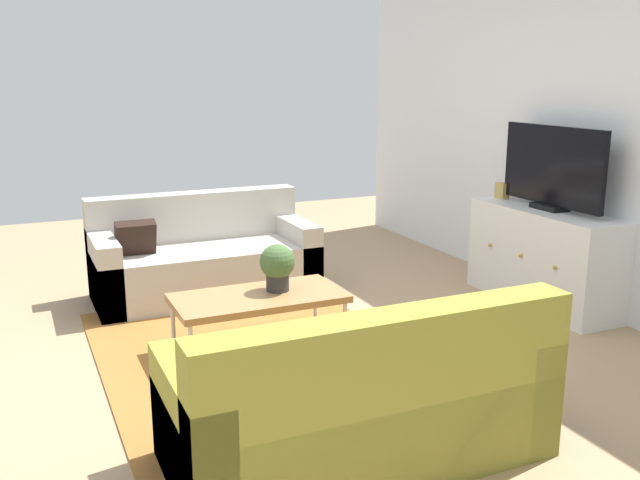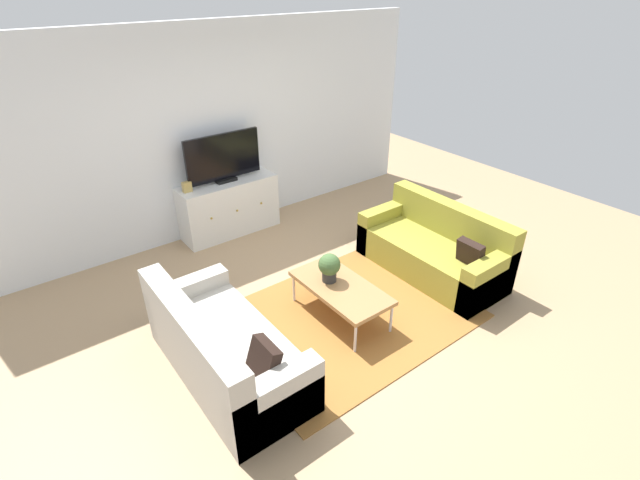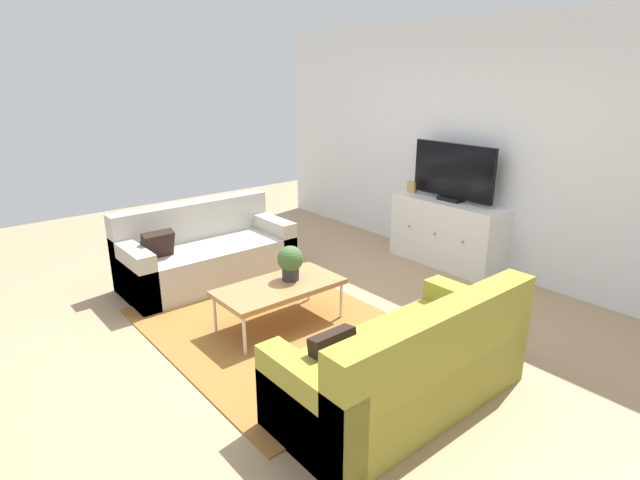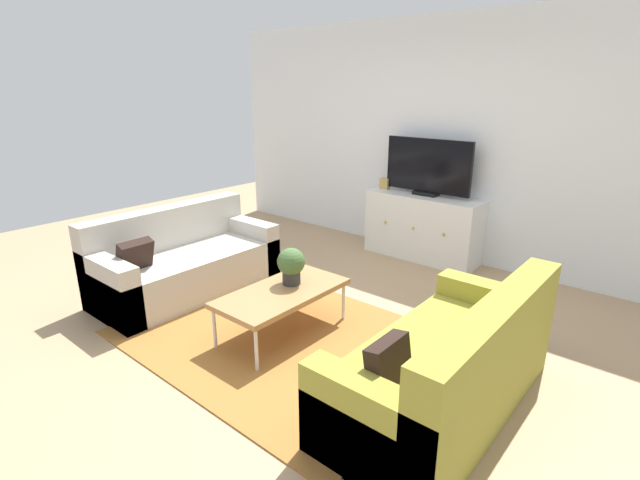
{
  "view_description": "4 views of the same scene",
  "coord_description": "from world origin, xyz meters",
  "views": [
    {
      "loc": [
        4.01,
        -1.49,
        1.78
      ],
      "look_at": [
        0.0,
        0.32,
        0.72
      ],
      "focal_mm": 39.1,
      "sensor_mm": 36.0,
      "label": 1
    },
    {
      "loc": [
        -2.6,
        -3.07,
        3.18
      ],
      "look_at": [
        0.0,
        0.32,
        0.72
      ],
      "focal_mm": 26.26,
      "sensor_mm": 36.0,
      "label": 2
    },
    {
      "loc": [
        3.27,
        -2.39,
        2.14
      ],
      "look_at": [
        0.0,
        0.32,
        0.72
      ],
      "focal_mm": 28.47,
      "sensor_mm": 36.0,
      "label": 3
    },
    {
      "loc": [
        2.41,
        -2.53,
        1.96
      ],
      "look_at": [
        0.0,
        0.32,
        0.72
      ],
      "focal_mm": 26.35,
      "sensor_mm": 36.0,
      "label": 4
    }
  ],
  "objects": [
    {
      "name": "ground_plane",
      "position": [
        0.0,
        0.0,
        0.0
      ],
      "size": [
        10.0,
        10.0,
        0.0
      ],
      "primitive_type": "plane",
      "color": "tan"
    },
    {
      "name": "wall_back",
      "position": [
        0.0,
        2.55,
        1.35
      ],
      "size": [
        6.4,
        0.12,
        2.7
      ],
      "primitive_type": "cube",
      "color": "white",
      "rests_on": "ground_plane"
    },
    {
      "name": "area_rug",
      "position": [
        0.0,
        -0.15,
        0.01
      ],
      "size": [
        2.5,
        1.9,
        0.01
      ],
      "primitive_type": "cube",
      "color": "#9E662D",
      "rests_on": "ground_plane"
    },
    {
      "name": "couch_left_side",
      "position": [
        -1.43,
        -0.1,
        0.28
      ],
      "size": [
        0.81,
        1.76,
        0.81
      ],
      "color": "#B2ADA3",
      "rests_on": "ground_plane"
    },
    {
      "name": "couch_right_side",
      "position": [
        1.43,
        -0.1,
        0.28
      ],
      "size": [
        0.81,
        1.76,
        0.81
      ],
      "color": "olive",
      "rests_on": "ground_plane"
    },
    {
      "name": "coffee_table",
      "position": [
        -0.05,
        -0.1,
        0.36
      ],
      "size": [
        0.55,
        1.09,
        0.39
      ],
      "color": "#A37547",
      "rests_on": "ground_plane"
    },
    {
      "name": "potted_plant",
      "position": [
        -0.08,
        0.05,
        0.56
      ],
      "size": [
        0.23,
        0.23,
        0.31
      ],
      "color": "#2D2D2D",
      "rests_on": "coffee_table"
    },
    {
      "name": "tv_console",
      "position": [
        -0.07,
        2.27,
        0.38
      ],
      "size": [
        1.33,
        0.47,
        0.76
      ],
      "color": "white",
      "rests_on": "ground_plane"
    },
    {
      "name": "flat_screen_tv",
      "position": [
        -0.07,
        2.29,
        1.08
      ],
      "size": [
        1.03,
        0.16,
        0.64
      ],
      "color": "black",
      "rests_on": "tv_console"
    },
    {
      "name": "mantel_clock",
      "position": [
        -0.62,
        2.27,
        0.82
      ],
      "size": [
        0.11,
        0.07,
        0.13
      ],
      "primitive_type": "cube",
      "color": "tan",
      "rests_on": "tv_console"
    }
  ]
}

